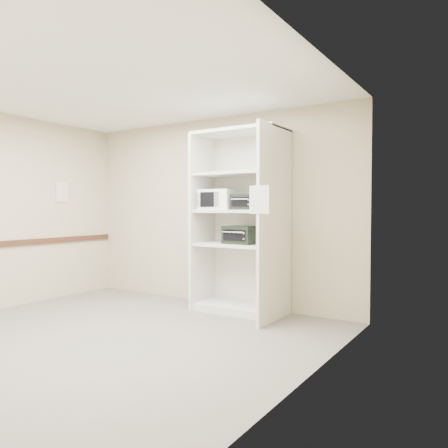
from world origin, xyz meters
The scene contains 10 objects.
floor centered at (0.00, 0.00, 0.00)m, with size 4.50×4.00×0.01m, color slate.
ceiling centered at (0.00, 0.00, 2.70)m, with size 4.50×4.00×0.01m, color white.
wall_back centered at (0.00, 2.00, 1.35)m, with size 4.50×0.02×2.70m, color tan.
wall_right centered at (2.25, 0.00, 1.35)m, with size 0.02×4.00×2.70m, color tan.
shelving_unit centered at (0.67, 1.70, 1.13)m, with size 1.24×0.92×2.42m.
microwave centered at (0.31, 1.64, 1.51)m, with size 0.46×0.35×0.27m, color white.
toaster_oven_upper centered at (0.75, 1.65, 1.47)m, with size 0.34×0.26×0.20m, color black.
toaster_oven_lower centered at (0.67, 1.66, 1.04)m, with size 0.42×0.32×0.23m, color black.
paper_sign centered at (1.24, 1.07, 1.49)m, with size 0.25×0.01×0.32m, color white.
wall_poster centered at (-2.24, 1.08, 1.64)m, with size 0.01×0.22×0.31m, color white.
Camera 1 is at (3.57, -3.30, 1.38)m, focal length 35.00 mm.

